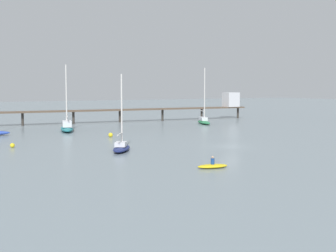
% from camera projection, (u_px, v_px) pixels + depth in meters
% --- Properties ---
extents(ground_plane, '(400.00, 400.00, 0.00)m').
position_uv_depth(ground_plane, '(231.00, 146.00, 61.33)').
color(ground_plane, gray).
extents(pier, '(73.41, 8.53, 6.28)m').
position_uv_depth(pier, '(146.00, 107.00, 105.29)').
color(pier, brown).
rests_on(pier, ground_plane).
extents(sailboat_navy, '(4.89, 6.06, 9.21)m').
position_uv_depth(sailboat_navy, '(121.00, 146.00, 56.83)').
color(sailboat_navy, navy).
rests_on(sailboat_navy, ground_plane).
extents(sailboat_green, '(4.29, 7.86, 11.52)m').
position_uv_depth(sailboat_green, '(204.00, 120.00, 98.25)').
color(sailboat_green, '#287F4C').
rests_on(sailboat_green, ground_plane).
extents(sailboat_teal, '(4.74, 9.59, 11.49)m').
position_uv_depth(sailboat_teal, '(67.00, 127.00, 82.22)').
color(sailboat_teal, '#1E727A').
rests_on(sailboat_teal, ground_plane).
extents(dinghy_yellow, '(3.23, 1.86, 1.14)m').
position_uv_depth(dinghy_yellow, '(213.00, 166.00, 45.17)').
color(dinghy_yellow, yellow).
rests_on(dinghy_yellow, ground_plane).
extents(mooring_buoy_mid, '(0.59, 0.59, 0.59)m').
position_uv_depth(mooring_buoy_mid, '(12.00, 145.00, 60.02)').
color(mooring_buoy_mid, yellow).
rests_on(mooring_buoy_mid, ground_plane).
extents(mooring_buoy_inner, '(0.68, 0.68, 0.68)m').
position_uv_depth(mooring_buoy_inner, '(111.00, 135.00, 72.60)').
color(mooring_buoy_inner, yellow).
rests_on(mooring_buoy_inner, ground_plane).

